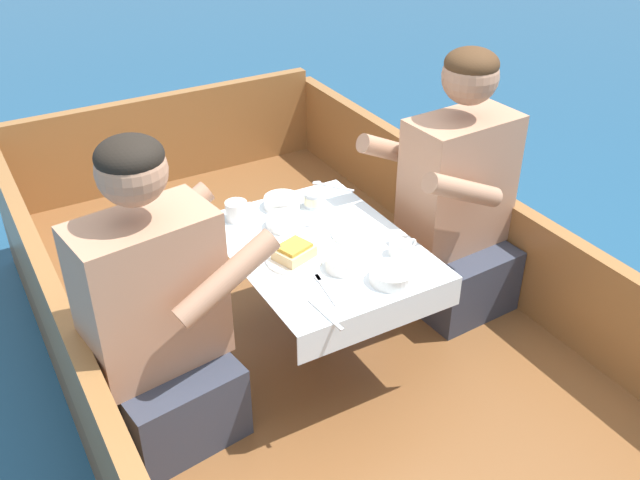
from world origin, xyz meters
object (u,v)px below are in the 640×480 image
coffee_cup_port (401,247)px  person_starboard (454,209)px  sandwich (294,252)px  tin_can (313,200)px  coffee_cup_starboard (237,210)px  person_port (157,323)px

coffee_cup_port → person_starboard: bearing=27.3°
sandwich → coffee_cup_port: (0.32, -0.14, -0.01)m
person_starboard → tin_can: size_ratio=15.10×
sandwich → tin_can: size_ratio=2.09×
person_starboard → tin_can: person_starboard is taller
person_starboard → coffee_cup_starboard: 0.81m
coffee_cup_port → tin_can: 0.43m
sandwich → tin_can: bearing=50.7°
person_port → tin_can: (0.70, 0.30, 0.08)m
person_port → person_starboard: size_ratio=0.98×
coffee_cup_port → coffee_cup_starboard: size_ratio=0.94×
person_port → sandwich: person_port is taller
sandwich → coffee_cup_port: 0.35m
coffee_cup_port → tin_can: bearing=102.1°
sandwich → coffee_cup_port: sandwich is taller
person_starboard → sandwich: 0.71m
person_port → person_starboard: (1.18, 0.08, 0.01)m
tin_can → person_starboard: bearing=-24.3°
coffee_cup_port → coffee_cup_starboard: (-0.37, 0.47, 0.01)m
person_starboard → sandwich: bearing=1.7°
person_port → coffee_cup_starboard: size_ratio=9.29×
person_starboard → coffee_cup_starboard: size_ratio=9.52×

